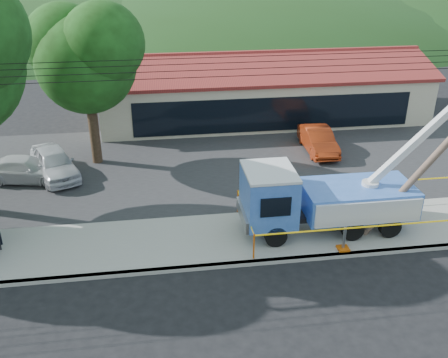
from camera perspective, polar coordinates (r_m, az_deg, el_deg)
name	(u,v)px	position (r m, az deg, el deg)	size (l,w,h in m)	color
ground	(267,298)	(18.39, 4.99, -13.43)	(120.00, 120.00, 0.00)	black
curb	(256,262)	(19.97, 3.66, -9.50)	(60.00, 0.25, 0.15)	#9C9A92
sidewalk	(247,237)	(21.52, 2.66, -6.61)	(60.00, 4.00, 0.15)	#9C9A92
parking_lot	(222,162)	(28.51, -0.29, 1.92)	(60.00, 12.00, 0.10)	#28282B
strip_mall	(262,90)	(35.97, 4.35, 10.08)	(22.50, 8.53, 4.67)	#BFB098
tree_lot	(85,54)	(27.57, -15.62, 13.63)	(6.30, 5.60, 8.94)	#332316
hill_west	(62,37)	(70.72, -17.99, 15.21)	(78.40, 56.00, 28.00)	#1D3D16
hill_center	(251,32)	(71.09, 3.09, 16.42)	(89.60, 64.00, 32.00)	#1D3D16
hill_east	(389,29)	(77.43, 18.38, 15.99)	(72.80, 52.00, 26.00)	#1D3D16
utility_truck	(323,196)	(21.62, 11.30, -1.95)	(11.21, 3.96, 7.79)	black
caution_tape	(386,206)	(23.06, 18.04, -3.00)	(12.65, 3.84, 1.11)	#CF550B
car_silver	(57,177)	(28.28, -18.59, 0.17)	(1.83, 4.56, 1.55)	silver
car_red	(317,153)	(30.46, 10.58, 2.98)	(1.50, 4.29, 1.41)	#962C0F
car_white	(28,182)	(28.25, -21.45, -0.33)	(1.80, 4.43, 1.29)	silver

